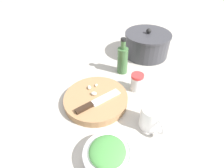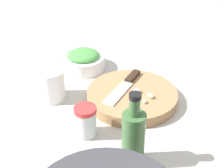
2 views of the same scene
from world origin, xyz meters
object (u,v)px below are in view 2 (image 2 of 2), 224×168
object	(u,v)px
garlic_cloves	(143,94)
coffee_mug	(50,84)
chef_knife	(125,85)
spice_jar	(86,121)
oil_bottle	(133,137)
cutting_board	(132,96)
herb_bowl	(83,60)

from	to	relation	value
garlic_cloves	coffee_mug	world-z (taller)	coffee_mug
chef_knife	coffee_mug	bearing A→B (deg)	31.42
garlic_cloves	spice_jar	xyz separation A→B (m)	(-0.06, 0.19, 0.00)
chef_knife	coffee_mug	xyz separation A→B (m)	(0.07, 0.21, 0.01)
coffee_mug	oil_bottle	world-z (taller)	oil_bottle
cutting_board	herb_bowl	distance (m)	0.26
chef_knife	oil_bottle	distance (m)	0.29
herb_bowl	oil_bottle	xyz separation A→B (m)	(-0.48, 0.04, 0.04)
cutting_board	chef_knife	bearing A→B (deg)	7.25
cutting_board	garlic_cloves	size ratio (longest dim) A/B	3.66
chef_knife	spice_jar	distance (m)	0.21
cutting_board	coffee_mug	distance (m)	0.25
spice_jar	coffee_mug	distance (m)	0.21
herb_bowl	chef_knife	bearing A→B (deg)	-162.62
coffee_mug	oil_bottle	bearing A→B (deg)	-161.85
cutting_board	herb_bowl	bearing A→B (deg)	15.93
coffee_mug	oil_bottle	xyz separation A→B (m)	(-0.34, -0.11, 0.03)
oil_bottle	garlic_cloves	bearing A→B (deg)	-33.22
garlic_cloves	coffee_mug	distance (m)	0.28
chef_knife	herb_bowl	size ratio (longest dim) A/B	1.13
chef_knife	spice_jar	world-z (taller)	spice_jar
herb_bowl	spice_jar	size ratio (longest dim) A/B	1.83
garlic_cloves	coffee_mug	bearing A→B (deg)	58.91
herb_bowl	oil_bottle	bearing A→B (deg)	175.54
spice_jar	garlic_cloves	bearing A→B (deg)	-72.92
herb_bowl	oil_bottle	size ratio (longest dim) A/B	0.82
cutting_board	chef_knife	size ratio (longest dim) A/B	1.54
cutting_board	coffee_mug	bearing A→B (deg)	63.28
chef_knife	spice_jar	bearing A→B (deg)	87.25
herb_bowl	coffee_mug	bearing A→B (deg)	133.78
chef_knife	garlic_cloves	world-z (taller)	same
garlic_cloves	spice_jar	distance (m)	0.20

